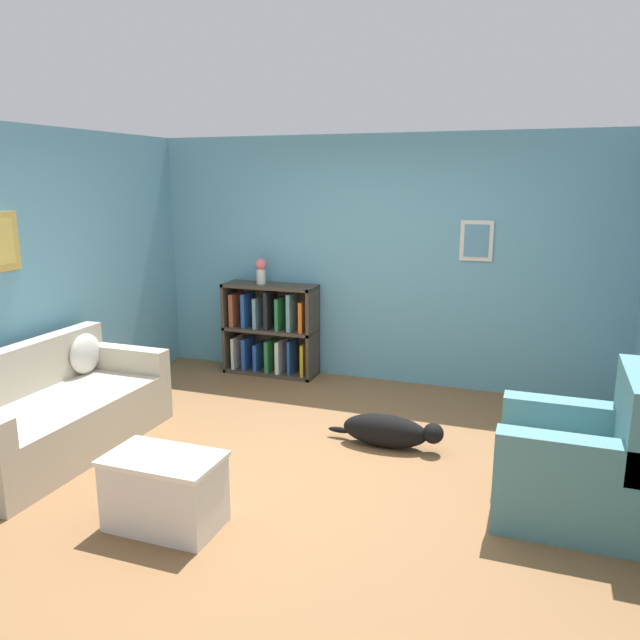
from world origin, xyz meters
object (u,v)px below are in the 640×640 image
at_px(bookshelf, 271,330).
at_px(dog, 389,431).
at_px(vase, 261,269).
at_px(coffee_table, 165,489).
at_px(recliner_chair, 580,465).
at_px(couch, 51,415).

bearing_deg(bookshelf, dog, -41.02).
bearing_deg(vase, coffee_table, -75.84).
distance_m(bookshelf, recliner_chair, 3.79).
bearing_deg(recliner_chair, couch, -174.79).
xyz_separation_m(bookshelf, vase, (-0.10, -0.02, 0.68)).
xyz_separation_m(bookshelf, recliner_chair, (3.13, -2.13, -0.14)).
height_order(coffee_table, dog, coffee_table).
relative_size(dog, vase, 3.44).
relative_size(recliner_chair, coffee_table, 1.40).
bearing_deg(coffee_table, bookshelf, 102.39).
height_order(bookshelf, dog, bookshelf).
bearing_deg(recliner_chair, dog, 155.96).
bearing_deg(recliner_chair, vase, 146.84).
bearing_deg(couch, bookshelf, 71.99).
bearing_deg(vase, bookshelf, 10.90).
xyz_separation_m(coffee_table, vase, (-0.79, 3.13, 0.93)).
distance_m(couch, recliner_chair, 3.96).
height_order(recliner_chair, dog, recliner_chair).
bearing_deg(vase, recliner_chair, -33.16).
xyz_separation_m(couch, bookshelf, (0.81, 2.49, 0.19)).
distance_m(recliner_chair, vase, 3.95).
xyz_separation_m(dog, vase, (-1.83, 1.49, 1.04)).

